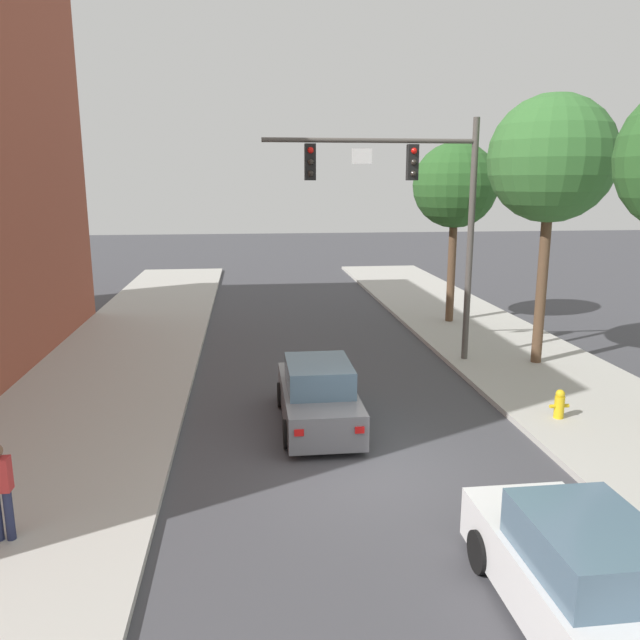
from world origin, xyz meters
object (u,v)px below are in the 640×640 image
Objects in this scene: traffic_signal_mast at (414,196)px; fire_hydrant at (559,404)px; pedestrian_sidewalk_left_walker at (0,487)px; car_lead_grey at (318,396)px; street_tree_third at (455,186)px; car_following_white at (581,579)px; street_tree_second at (552,160)px.

traffic_signal_mast is 7.53m from fire_hydrant.
car_lead_grey is at bearing 39.48° from pedestrian_sidewalk_left_walker.
street_tree_third reaches higher than fire_hydrant.
car_following_white is (-0.88, -12.04, -4.62)m from traffic_signal_mast.
car_lead_grey is at bearing -126.79° from traffic_signal_mast.
street_tree_second is (4.85, 11.40, 5.67)m from car_following_white.
street_tree_second is at bearing 33.45° from pedestrian_sidewalk_left_walker.
car_following_white is 7.48m from fire_hydrant.
street_tree_second reaches higher than street_tree_third.
car_lead_grey is at bearing 109.36° from car_following_white.
car_lead_grey is at bearing -151.69° from street_tree_second.
car_lead_grey is 5.89× the size of fire_hydrant.
car_following_white is 2.59× the size of pedestrian_sidewalk_left_walker.
car_following_white is at bearing -18.92° from pedestrian_sidewalk_left_walker.
car_lead_grey and car_following_white have the same top height.
street_tree_second is 1.14× the size of street_tree_third.
pedestrian_sidewalk_left_walker is at bearing -146.55° from street_tree_second.
pedestrian_sidewalk_left_walker reaches higher than fire_hydrant.
street_tree_second reaches higher than pedestrian_sidewalk_left_walker.
traffic_signal_mast reaches higher than street_tree_third.
pedestrian_sidewalk_left_walker is 19.63m from street_tree_third.
street_tree_second reaches higher than car_following_white.
traffic_signal_mast is 7.42m from car_lead_grey.
street_tree_third is (6.61, 10.12, 4.87)m from car_lead_grey.
fire_hydrant is at bearing -109.41° from street_tree_second.
car_following_white is 18.61m from street_tree_third.
car_following_white reaches higher than fire_hydrant.
car_following_white is at bearing -115.46° from fire_hydrant.
pedestrian_sidewalk_left_walker reaches higher than car_lead_grey.
pedestrian_sidewalk_left_walker is 0.20× the size of street_tree_second.
fire_hydrant is 0.10× the size of street_tree_third.
street_tree_second is at bearing -9.08° from traffic_signal_mast.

